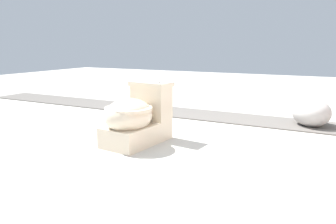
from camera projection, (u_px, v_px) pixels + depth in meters
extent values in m
plane|color=#B7B2A8|center=(168.00, 140.00, 2.90)|extent=(14.00, 14.00, 0.00)
cube|color=#605B56|center=(253.00, 120.00, 3.64)|extent=(0.56, 8.00, 0.01)
cube|color=beige|center=(137.00, 133.00, 2.80)|extent=(0.64, 0.41, 0.17)
ellipsoid|color=beige|center=(129.00, 115.00, 2.68)|extent=(0.48, 0.41, 0.28)
cylinder|color=beige|center=(128.00, 109.00, 2.67)|extent=(0.43, 0.43, 0.03)
cube|color=beige|center=(151.00, 103.00, 2.92)|extent=(0.22, 0.36, 0.30)
cube|color=beige|center=(151.00, 84.00, 2.89)|extent=(0.25, 0.39, 0.04)
cylinder|color=silver|center=(158.00, 82.00, 2.84)|extent=(0.02, 0.02, 0.01)
ellipsoid|color=#B7B2AD|center=(311.00, 112.00, 3.36)|extent=(0.56, 0.54, 0.30)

